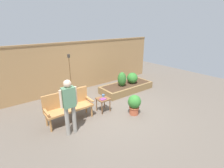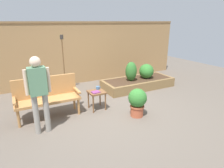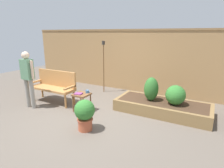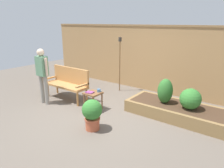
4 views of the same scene
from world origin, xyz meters
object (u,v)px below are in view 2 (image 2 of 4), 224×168
at_px(side_table, 97,94).
at_px(shrub_far_corner, 146,71).
at_px(tiki_torch, 63,54).
at_px(cup_on_table, 98,88).
at_px(book_on_table, 96,92).
at_px(shrub_near_bench, 131,71).
at_px(garden_bench, 47,94).
at_px(person_by_bench, 38,89).
at_px(potted_boxwood, 137,101).

height_order(side_table, shrub_far_corner, shrub_far_corner).
bearing_deg(tiki_torch, cup_on_table, -74.15).
bearing_deg(book_on_table, shrub_near_bench, 21.92).
bearing_deg(side_table, garden_bench, 170.44).
relative_size(cup_on_table, book_on_table, 0.64).
relative_size(book_on_table, person_by_bench, 0.13).
bearing_deg(book_on_table, garden_bench, 158.92).
distance_m(garden_bench, potted_boxwood, 2.12).
relative_size(garden_bench, shrub_near_bench, 2.32).
distance_m(potted_boxwood, tiki_torch, 2.86).
bearing_deg(tiki_torch, person_by_bench, -115.19).
xyz_separation_m(side_table, cup_on_table, (0.09, 0.13, 0.12)).
relative_size(shrub_near_bench, shrub_far_corner, 1.27).
bearing_deg(shrub_far_corner, potted_boxwood, -132.36).
height_order(garden_bench, cup_on_table, garden_bench).
relative_size(book_on_table, potted_boxwood, 0.29).
bearing_deg(book_on_table, side_table, 43.06).
distance_m(cup_on_table, shrub_near_bench, 1.69).
bearing_deg(tiki_torch, potted_boxwood, -67.36).
relative_size(potted_boxwood, person_by_bench, 0.44).
xyz_separation_m(book_on_table, person_by_bench, (-1.35, -0.43, 0.44)).
relative_size(garden_bench, book_on_table, 7.38).
height_order(side_table, potted_boxwood, potted_boxwood).
bearing_deg(garden_bench, side_table, -9.56).
height_order(potted_boxwood, tiki_torch, tiki_torch).
xyz_separation_m(garden_bench, book_on_table, (1.12, -0.26, -0.05)).
bearing_deg(cup_on_table, garden_bench, 176.94).
height_order(shrub_far_corner, tiki_torch, tiki_torch).
distance_m(shrub_far_corner, tiki_torch, 2.80).
height_order(shrub_near_bench, person_by_bench, person_by_bench).
bearing_deg(potted_boxwood, shrub_far_corner, 47.64).
bearing_deg(person_by_bench, side_table, 19.47).
height_order(garden_bench, person_by_bench, person_by_bench).
distance_m(garden_bench, shrub_near_bench, 2.86).
height_order(potted_boxwood, shrub_far_corner, shrub_far_corner).
xyz_separation_m(potted_boxwood, shrub_far_corner, (1.53, 1.68, 0.16)).
relative_size(side_table, book_on_table, 2.46).
distance_m(side_table, shrub_near_bench, 1.84).
xyz_separation_m(garden_bench, cup_on_table, (1.26, -0.07, -0.02)).
height_order(book_on_table, shrub_far_corner, shrub_far_corner).
height_order(cup_on_table, book_on_table, cup_on_table).
bearing_deg(garden_bench, shrub_near_bench, 13.88).
height_order(cup_on_table, person_by_bench, person_by_bench).
distance_m(side_table, person_by_bench, 1.58).
bearing_deg(potted_boxwood, side_table, 130.97).
bearing_deg(cup_on_table, tiki_torch, 105.85).
bearing_deg(potted_boxwood, tiki_torch, 112.64).
bearing_deg(person_by_bench, garden_bench, 71.15).
xyz_separation_m(garden_bench, side_table, (1.17, -0.20, -0.15)).
distance_m(book_on_table, tiki_torch, 1.95).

